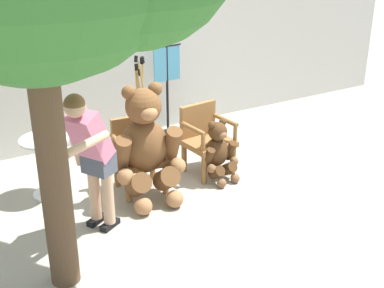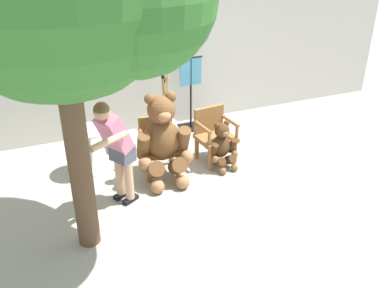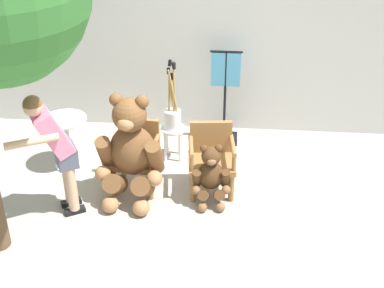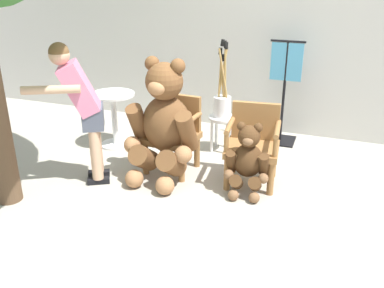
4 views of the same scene
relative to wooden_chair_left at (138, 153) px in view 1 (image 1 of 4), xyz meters
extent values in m
plane|color=#A8A091|center=(0.47, -0.71, -0.46)|extent=(60.00, 60.00, 0.00)
cube|color=beige|center=(0.47, 1.69, 0.94)|extent=(10.00, 0.16, 2.80)
cube|color=olive|center=(0.00, -0.06, -0.06)|extent=(0.60, 0.56, 0.07)
cylinder|color=olive|center=(-0.25, -0.25, -0.28)|extent=(0.07, 0.07, 0.37)
cylinder|color=olive|center=(0.21, -0.29, -0.28)|extent=(0.07, 0.07, 0.37)
cylinder|color=olive|center=(-0.22, 0.17, -0.28)|extent=(0.07, 0.07, 0.37)
cylinder|color=olive|center=(0.24, 0.13, -0.28)|extent=(0.07, 0.07, 0.37)
cube|color=olive|center=(0.01, 0.17, 0.19)|extent=(0.52, 0.10, 0.42)
cylinder|color=olive|center=(-0.25, -0.04, 0.20)|extent=(0.09, 0.48, 0.06)
cylinder|color=olive|center=(-0.27, -0.25, 0.09)|extent=(0.05, 0.05, 0.22)
cylinder|color=olive|center=(0.24, -0.08, 0.20)|extent=(0.09, 0.48, 0.06)
cylinder|color=olive|center=(0.23, -0.29, 0.09)|extent=(0.05, 0.05, 0.22)
cube|color=olive|center=(0.94, -0.06, -0.06)|extent=(0.61, 0.58, 0.07)
cylinder|color=olive|center=(0.73, -0.30, -0.28)|extent=(0.07, 0.07, 0.37)
cylinder|color=olive|center=(1.19, -0.25, -0.28)|extent=(0.07, 0.07, 0.37)
cylinder|color=olive|center=(0.69, 0.12, -0.28)|extent=(0.07, 0.07, 0.37)
cylinder|color=olive|center=(1.14, 0.17, -0.28)|extent=(0.07, 0.07, 0.37)
cube|color=olive|center=(0.91, 0.17, 0.19)|extent=(0.52, 0.12, 0.42)
cylinder|color=olive|center=(0.69, -0.09, 0.20)|extent=(0.11, 0.48, 0.06)
cylinder|color=olive|center=(0.71, -0.30, 0.09)|extent=(0.05, 0.05, 0.22)
cylinder|color=olive|center=(1.19, -0.03, 0.20)|extent=(0.11, 0.48, 0.06)
cylinder|color=olive|center=(1.21, -0.24, 0.09)|extent=(0.05, 0.05, 0.22)
ellipsoid|color=brown|center=(0.00, -0.18, 0.15)|extent=(0.59, 0.51, 0.64)
sphere|color=brown|center=(-0.01, -0.21, 0.65)|extent=(0.40, 0.40, 0.40)
ellipsoid|color=#A47148|center=(-0.02, -0.38, 0.62)|extent=(0.20, 0.16, 0.15)
sphere|color=black|center=(-0.02, -0.38, 0.63)|extent=(0.06, 0.06, 0.06)
sphere|color=brown|center=(-0.16, -0.18, 0.82)|extent=(0.16, 0.16, 0.16)
sphere|color=brown|center=(0.15, -0.20, 0.82)|extent=(0.16, 0.16, 0.16)
cylinder|color=brown|center=(-0.31, -0.26, 0.15)|extent=(0.21, 0.37, 0.48)
sphere|color=#A47148|center=(-0.34, -0.39, -0.06)|extent=(0.19, 0.19, 0.19)
cylinder|color=brown|center=(0.28, -0.31, 0.15)|extent=(0.21, 0.37, 0.48)
sphere|color=#A47148|center=(0.29, -0.44, -0.06)|extent=(0.19, 0.19, 0.19)
cylinder|color=brown|center=(-0.19, -0.40, -0.19)|extent=(0.26, 0.41, 0.37)
sphere|color=#A47148|center=(-0.23, -0.59, -0.36)|extent=(0.20, 0.20, 0.20)
cylinder|color=brown|center=(0.15, -0.43, -0.19)|extent=(0.26, 0.41, 0.37)
sphere|color=#A47148|center=(0.15, -0.62, -0.36)|extent=(0.20, 0.20, 0.20)
ellipsoid|color=#4C3019|center=(0.94, -0.24, -0.11)|extent=(0.34, 0.30, 0.36)
sphere|color=#4C3019|center=(0.94, -0.26, 0.17)|extent=(0.23, 0.23, 0.23)
ellipsoid|color=brown|center=(0.95, -0.36, 0.15)|extent=(0.12, 0.10, 0.08)
sphere|color=black|center=(0.95, -0.36, 0.16)|extent=(0.03, 0.03, 0.03)
sphere|color=#4C3019|center=(0.85, -0.26, 0.27)|extent=(0.09, 0.09, 0.09)
sphere|color=#4C3019|center=(1.02, -0.24, 0.27)|extent=(0.09, 0.09, 0.09)
cylinder|color=#4C3019|center=(0.77, -0.32, -0.11)|extent=(0.12, 0.21, 0.27)
sphere|color=brown|center=(0.77, -0.39, -0.23)|extent=(0.11, 0.11, 0.11)
cylinder|color=#4C3019|center=(1.11, -0.28, -0.11)|extent=(0.12, 0.21, 0.27)
sphere|color=brown|center=(1.13, -0.35, -0.23)|extent=(0.11, 0.11, 0.11)
cylinder|color=#4C3019|center=(0.85, -0.39, -0.31)|extent=(0.16, 0.24, 0.21)
sphere|color=brown|center=(0.86, -0.49, -0.40)|extent=(0.12, 0.12, 0.12)
cylinder|color=#4C3019|center=(1.05, -0.36, -0.31)|extent=(0.16, 0.24, 0.21)
sphere|color=brown|center=(1.07, -0.47, -0.40)|extent=(0.12, 0.12, 0.12)
cube|color=black|center=(-0.73, -0.49, -0.43)|extent=(0.25, 0.20, 0.06)
cylinder|color=tan|center=(-0.73, -0.49, 0.01)|extent=(0.12, 0.12, 0.82)
cube|color=black|center=(-0.64, -0.65, -0.43)|extent=(0.25, 0.20, 0.06)
cylinder|color=tan|center=(-0.64, -0.65, 0.01)|extent=(0.12, 0.12, 0.82)
cube|color=#4C5160|center=(-0.69, -0.57, 0.29)|extent=(0.34, 0.37, 0.24)
cube|color=pink|center=(-0.78, -0.63, 0.60)|extent=(0.51, 0.48, 0.57)
sphere|color=tan|center=(-0.92, -0.70, 0.96)|extent=(0.21, 0.21, 0.21)
sphere|color=brown|center=(-0.92, -0.70, 0.98)|extent=(0.21, 0.21, 0.21)
cylinder|color=tan|center=(-0.91, -0.91, 0.65)|extent=(0.53, 0.35, 0.09)
cylinder|color=tan|center=(-0.88, -0.46, 0.48)|extent=(0.20, 0.17, 0.51)
cylinder|color=white|center=(0.38, 0.70, -0.02)|extent=(0.34, 0.34, 0.03)
cylinder|color=white|center=(0.47, 0.80, -0.25)|extent=(0.04, 0.04, 0.43)
cylinder|color=white|center=(0.28, 0.80, -0.25)|extent=(0.04, 0.04, 0.43)
cylinder|color=white|center=(0.47, 0.60, -0.25)|extent=(0.04, 0.04, 0.43)
cylinder|color=white|center=(0.28, 0.60, -0.25)|extent=(0.04, 0.04, 0.43)
cylinder|color=white|center=(0.38, 0.70, 0.13)|extent=(0.22, 0.22, 0.26)
cylinder|color=tan|center=(0.33, 0.70, 0.43)|extent=(0.03, 0.10, 0.70)
cylinder|color=black|center=(0.33, 0.70, 0.82)|extent=(0.04, 0.05, 0.08)
cylinder|color=tan|center=(0.35, 0.73, 0.47)|extent=(0.12, 0.10, 0.79)
cylinder|color=black|center=(0.35, 0.73, 0.91)|extent=(0.05, 0.05, 0.09)
cylinder|color=tan|center=(0.41, 0.69, 0.46)|extent=(0.03, 0.08, 0.78)
cylinder|color=black|center=(0.41, 0.69, 0.89)|extent=(0.04, 0.05, 0.08)
cylinder|color=tan|center=(0.40, 0.66, 0.47)|extent=(0.14, 0.11, 0.79)
cylinder|color=black|center=(0.40, 0.66, 0.91)|extent=(0.06, 0.05, 0.09)
cylinder|color=tan|center=(0.38, 0.70, 0.39)|extent=(0.09, 0.03, 0.63)
cylinder|color=black|center=(0.38, 0.70, 0.75)|extent=(0.05, 0.04, 0.08)
cylinder|color=white|center=(-0.99, 0.36, 0.24)|extent=(0.56, 0.56, 0.03)
cylinder|color=white|center=(-0.99, 0.36, -0.12)|extent=(0.07, 0.07, 0.69)
cylinder|color=white|center=(-0.99, 0.36, -0.45)|extent=(0.40, 0.40, 0.03)
cylinder|color=brown|center=(-1.32, -1.27, 0.76)|extent=(0.26, 0.26, 2.44)
cube|color=black|center=(1.05, 1.26, -0.45)|extent=(0.40, 0.40, 0.02)
cylinder|color=black|center=(1.05, 1.26, 0.21)|extent=(0.04, 0.04, 1.35)
cylinder|color=black|center=(1.05, 1.26, 0.89)|extent=(0.44, 0.03, 0.03)
cube|color=#4C99BF|center=(1.05, 1.26, 0.63)|extent=(0.40, 0.03, 0.48)
camera|label=1|loc=(-2.30, -5.26, 2.61)|focal=50.00mm
camera|label=2|loc=(-1.73, -5.52, 2.98)|focal=40.00mm
camera|label=3|loc=(1.17, -5.56, 3.45)|focal=50.00mm
camera|label=4|loc=(1.77, -4.24, 1.80)|focal=40.00mm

